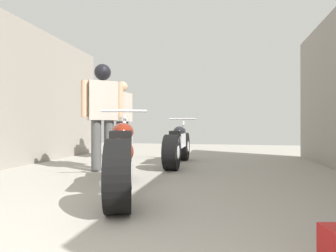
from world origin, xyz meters
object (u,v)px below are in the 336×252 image
motorcycle_black_naked (178,145)px  motorcycle_maroon_cruiser (122,157)px  mechanic_in_blue (122,115)px  mechanic_with_helmet (103,107)px

motorcycle_black_naked → motorcycle_maroon_cruiser: bearing=-95.6°
motorcycle_maroon_cruiser → mechanic_in_blue: (-1.13, 2.85, 0.58)m
motorcycle_maroon_cruiser → motorcycle_black_naked: motorcycle_maroon_cruiser is taller
motorcycle_maroon_cruiser → mechanic_in_blue: mechanic_in_blue is taller
mechanic_in_blue → mechanic_with_helmet: mechanic_with_helmet is taller
motorcycle_maroon_cruiser → mechanic_in_blue: bearing=111.6°
motorcycle_maroon_cruiser → motorcycle_black_naked: size_ratio=1.03×
mechanic_in_blue → motorcycle_black_naked: bearing=-25.2°
motorcycle_maroon_cruiser → mechanic_with_helmet: size_ratio=1.14×
motorcycle_black_naked → mechanic_in_blue: bearing=154.8°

